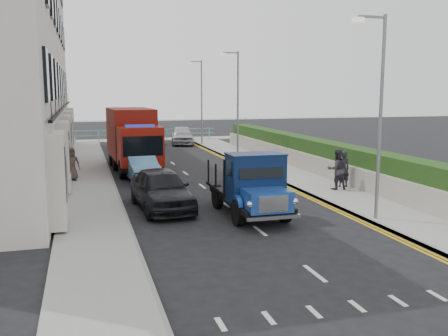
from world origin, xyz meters
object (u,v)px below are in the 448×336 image
(lamp_mid, at_px, (236,99))
(lamp_far, at_px, (200,97))
(parked_car_front, at_px, (161,189))
(lamp_near, at_px, (378,106))
(red_lorry, at_px, (133,138))
(pedestrian_east_near, at_px, (343,169))
(bedford_lorry, at_px, (254,189))

(lamp_mid, height_order, lamp_far, same)
(parked_car_front, bearing_deg, lamp_far, 68.88)
(lamp_near, bearing_deg, lamp_far, 90.00)
(lamp_mid, height_order, parked_car_front, lamp_mid)
(red_lorry, height_order, pedestrian_east_near, red_lorry)
(lamp_far, bearing_deg, pedestrian_east_near, -84.69)
(lamp_mid, distance_m, bedford_lorry, 15.18)
(lamp_near, relative_size, bedford_lorry, 1.42)
(red_lorry, distance_m, pedestrian_east_near, 12.15)
(lamp_far, xyz_separation_m, parked_car_front, (-6.78, -22.12, -3.20))
(lamp_mid, bearing_deg, red_lorry, -162.85)
(lamp_mid, distance_m, parked_car_front, 14.25)
(lamp_far, xyz_separation_m, red_lorry, (-6.84, -12.11, -2.13))
(lamp_near, relative_size, red_lorry, 1.03)
(lamp_far, bearing_deg, lamp_near, -90.00)
(red_lorry, bearing_deg, pedestrian_east_near, -46.45)
(lamp_near, bearing_deg, pedestrian_east_near, 70.89)
(lamp_mid, relative_size, bedford_lorry, 1.42)
(lamp_near, height_order, red_lorry, lamp_near)
(bedford_lorry, bearing_deg, lamp_mid, 75.18)
(bedford_lorry, xyz_separation_m, pedestrian_east_near, (5.73, 3.89, -0.11))
(parked_car_front, relative_size, pedestrian_east_near, 2.79)
(lamp_far, height_order, pedestrian_east_near, lamp_far)
(lamp_mid, height_order, pedestrian_east_near, lamp_mid)
(lamp_far, relative_size, bedford_lorry, 1.42)
(bedford_lorry, distance_m, red_lorry, 12.67)
(pedestrian_east_near, bearing_deg, red_lorry, -38.00)
(red_lorry, distance_m, parked_car_front, 10.07)
(lamp_far, relative_size, pedestrian_east_near, 4.19)
(lamp_far, distance_m, parked_car_front, 23.36)
(bedford_lorry, xyz_separation_m, parked_car_front, (-2.95, 2.27, -0.28))
(bedford_lorry, bearing_deg, pedestrian_east_near, 34.22)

